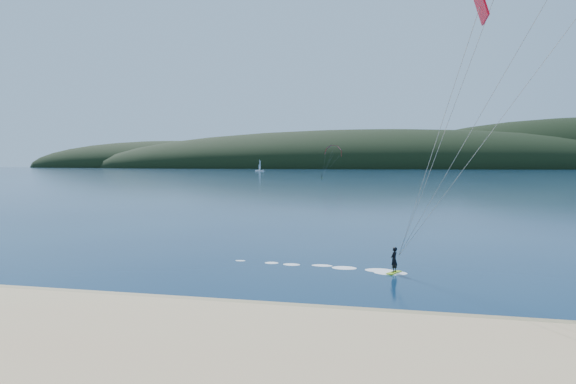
% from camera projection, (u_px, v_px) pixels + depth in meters
% --- Properties ---
extents(ground, '(1800.00, 1800.00, 0.00)m').
position_uv_depth(ground, '(146.00, 339.00, 18.97)').
color(ground, '#071E3A').
rests_on(ground, ground).
extents(wet_sand, '(220.00, 2.50, 0.10)m').
position_uv_depth(wet_sand, '(195.00, 305.00, 23.34)').
color(wet_sand, '#897650').
rests_on(wet_sand, ground).
extents(headland, '(1200.00, 310.00, 140.00)m').
position_uv_depth(headland, '(399.00, 168.00, 744.16)').
color(headland, black).
rests_on(headland, ground).
extents(kitesurfer_far, '(10.14, 6.59, 13.28)m').
position_uv_depth(kitesurfer_far, '(333.00, 154.00, 223.99)').
color(kitesurfer_far, '#96C717').
rests_on(kitesurfer_far, ground).
extents(sailboat, '(7.51, 4.82, 10.67)m').
position_uv_depth(sailboat, '(260.00, 170.00, 439.84)').
color(sailboat, white).
rests_on(sailboat, ground).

